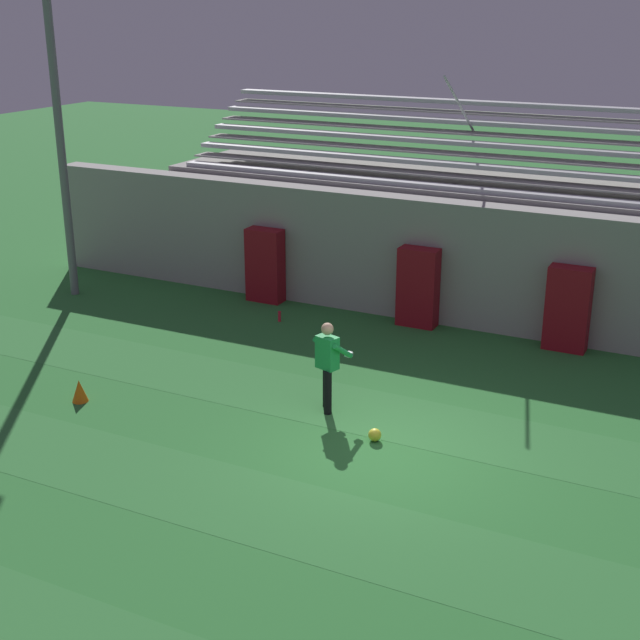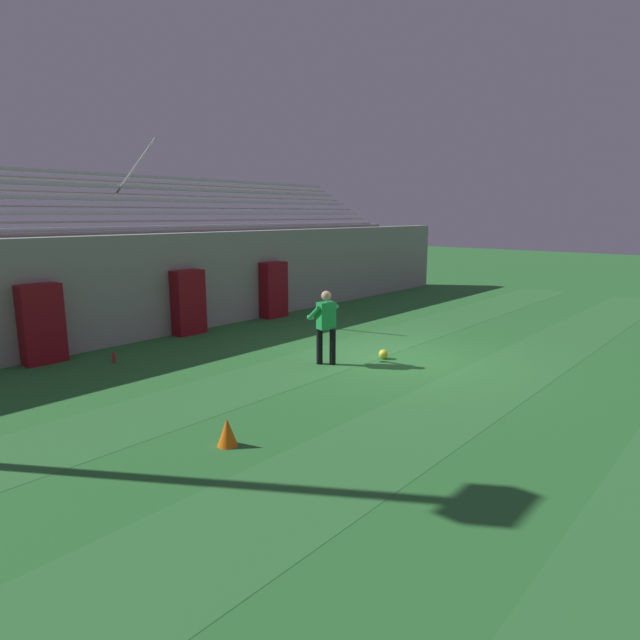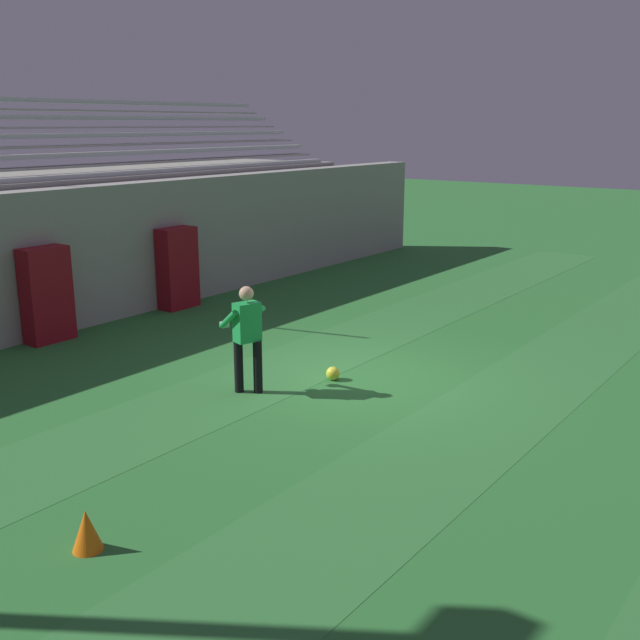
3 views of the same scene
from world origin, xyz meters
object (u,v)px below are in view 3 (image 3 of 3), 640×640
Objects in this scene: padding_pillar_gate_left at (47,295)px; soccer_ball at (333,373)px; padding_pillar_gate_right at (178,268)px; traffic_cone at (87,530)px; goalkeeper at (247,332)px.

padding_pillar_gate_left is 8.19× the size of soccer_ball.
soccer_ball is (-1.95, -5.63, -0.79)m from padding_pillar_gate_right.
soccer_ball is (1.37, -5.63, -0.79)m from padding_pillar_gate_left.
soccer_ball is 5.56m from traffic_cone.
traffic_cone is (-4.24, -1.70, -0.74)m from goalkeeper.
padding_pillar_gate_right reaches higher than goalkeeper.
goalkeeper is at bearing -122.96° from padding_pillar_gate_right.
traffic_cone is at bearing -121.82° from padding_pillar_gate_left.
padding_pillar_gate_right is 1.08× the size of goalkeeper.
padding_pillar_gate_right is 9.96m from traffic_cone.
goalkeeper reaches higher than soccer_ball.
padding_pillar_gate_right is 8.19× the size of soccer_ball.
soccer_ball is at bearing -109.08° from padding_pillar_gate_right.
goalkeeper is 3.98× the size of traffic_cone.
padding_pillar_gate_left is at bearing 103.69° from soccer_ball.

